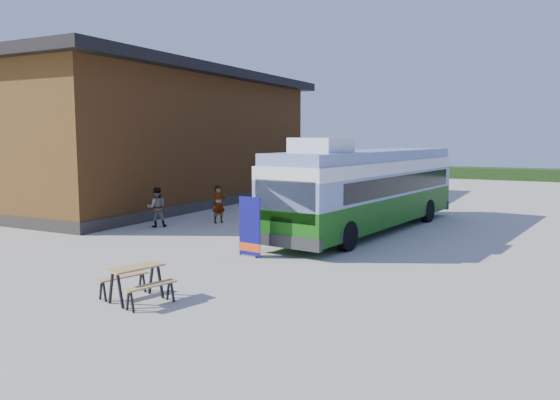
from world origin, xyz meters
The scene contains 10 objects.
ground centered at (0.00, 0.00, 0.00)m, with size 100.00×100.00×0.00m, color #BCB7AD.
barn centered at (-10.50, 10.00, 3.59)m, with size 9.60×21.20×7.50m.
hedge centered at (8.00, 38.00, 0.50)m, with size 40.00×3.00×1.00m, color #264419.
bus centered at (3.10, 6.15, 1.80)m, with size 4.17×12.51×3.77m.
awning centered at (0.52, 6.10, 2.76)m, with size 2.92×4.18×0.50m.
banner centered at (1.30, -0.25, 0.79)m, with size 0.83×0.25×1.92m.
picnic_table centered at (1.35, -5.52, 0.61)m, with size 1.72×1.61×0.82m.
person_a centered at (-3.43, 5.06, 0.83)m, with size 0.61×0.40×1.67m, color #999999.
person_b centered at (-5.17, 2.95, 0.84)m, with size 0.82×0.64×1.68m, color #999999.
slurry_tanker centered at (-3.81, 20.38, 1.22)m, with size 3.09×5.39×2.11m.
Camera 1 is at (10.01, -14.94, 3.80)m, focal length 35.00 mm.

